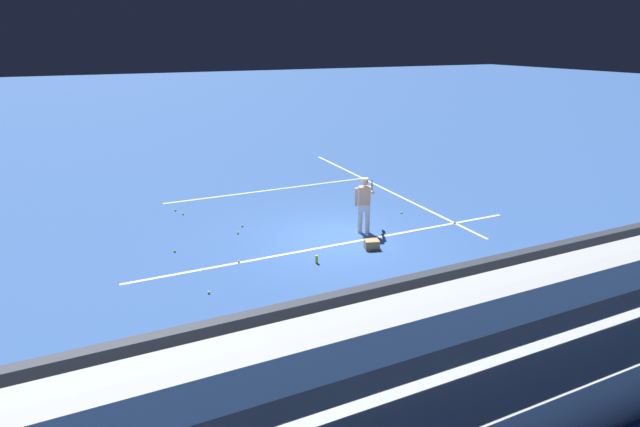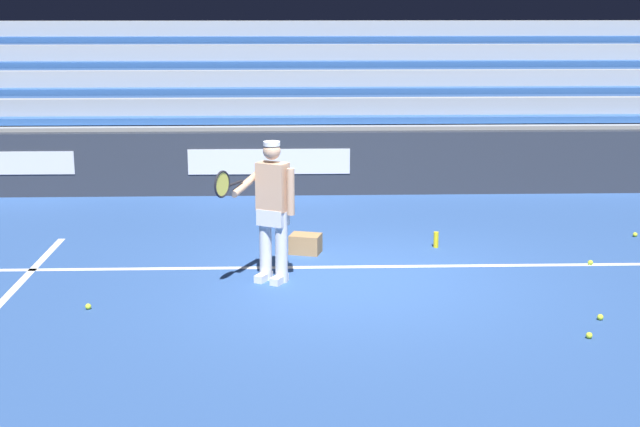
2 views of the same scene
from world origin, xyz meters
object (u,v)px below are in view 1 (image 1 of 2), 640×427
object	(u,v)px
tennis_ball_by_box	(239,261)
tennis_ball_far_left	(242,226)
tennis_player	(364,204)
tennis_ball_on_baseline	(175,251)
ball_box_cardboard	(372,244)
tennis_ball_toward_net	(402,213)
tennis_ball_far_right	(238,233)
tennis_ball_near_player	(183,214)
tennis_ball_stray_back	(175,210)
tennis_ball_midcourt	(209,293)
water_bottle	(317,259)

from	to	relation	value
tennis_ball_by_box	tennis_ball_far_left	xyz separation A→B (m)	(0.85, 2.53, 0.00)
tennis_player	tennis_ball_on_baseline	xyz separation A→B (m)	(-5.52, 0.88, -0.86)
ball_box_cardboard	tennis_ball_far_left	bearing A→B (deg)	131.34
tennis_ball_toward_net	ball_box_cardboard	bearing A→B (deg)	-138.45
tennis_ball_far_right	tennis_ball_near_player	world-z (taller)	same
tennis_ball_stray_back	tennis_ball_toward_net	world-z (taller)	same
tennis_ball_far_left	tennis_ball_toward_net	xyz separation A→B (m)	(5.26, -1.04, 0.00)
tennis_ball_toward_net	tennis_ball_near_player	bearing A→B (deg)	156.11
tennis_ball_far_right	tennis_ball_toward_net	bearing A→B (deg)	-5.32
tennis_ball_by_box	tennis_ball_toward_net	distance (m)	6.29
tennis_ball_midcourt	tennis_ball_near_player	size ratio (longest dim) A/B	1.00
ball_box_cardboard	tennis_ball_toward_net	bearing A→B (deg)	41.55
ball_box_cardboard	tennis_ball_far_left	distance (m)	4.27
tennis_ball_midcourt	water_bottle	world-z (taller)	water_bottle
tennis_ball_toward_net	tennis_ball_by_box	bearing A→B (deg)	-166.31
water_bottle	tennis_ball_midcourt	bearing A→B (deg)	-170.97
tennis_player	tennis_ball_stray_back	xyz separation A→B (m)	(-4.90, 4.45, -0.86)
tennis_ball_toward_net	tennis_ball_near_player	distance (m)	7.38
tennis_player	tennis_ball_near_player	distance (m)	6.22
tennis_ball_far_left	tennis_ball_on_baseline	xyz separation A→B (m)	(-2.27, -1.12, 0.00)
ball_box_cardboard	tennis_ball_near_player	size ratio (longest dim) A/B	6.06
tennis_ball_far_right	water_bottle	bearing A→B (deg)	-65.81
tennis_ball_near_player	tennis_ball_on_baseline	world-z (taller)	same
tennis_ball_on_baseline	water_bottle	distance (m)	4.02
tennis_player	tennis_ball_toward_net	bearing A→B (deg)	25.36
tennis_ball_stray_back	tennis_ball_far_right	world-z (taller)	same
tennis_ball_far_left	tennis_ball_midcourt	distance (m)	4.36
tennis_player	tennis_ball_midcourt	size ratio (longest dim) A/B	25.98
tennis_ball_toward_net	tennis_ball_midcourt	world-z (taller)	same
ball_box_cardboard	water_bottle	size ratio (longest dim) A/B	1.82
ball_box_cardboard	tennis_player	bearing A→B (deg)	70.59
tennis_ball_toward_net	water_bottle	world-z (taller)	water_bottle
tennis_player	tennis_ball_far_left	world-z (taller)	tennis_player
ball_box_cardboard	tennis_ball_midcourt	distance (m)	4.83
tennis_ball_far_left	water_bottle	size ratio (longest dim) A/B	0.30
tennis_ball_toward_net	tennis_ball_on_baseline	distance (m)	7.53
tennis_ball_stray_back	tennis_player	bearing A→B (deg)	-42.23
ball_box_cardboard	tennis_ball_toward_net	distance (m)	3.27
tennis_player	tennis_ball_near_player	size ratio (longest dim) A/B	25.98
ball_box_cardboard	tennis_ball_on_baseline	distance (m)	5.50
tennis_ball_stray_back	tennis_ball_far_left	xyz separation A→B (m)	(1.65, -2.45, 0.00)
tennis_ball_near_player	tennis_ball_on_baseline	bearing A→B (deg)	-104.40
tennis_ball_stray_back	tennis_ball_near_player	xyz separation A→B (m)	(0.17, -0.50, 0.00)
tennis_ball_by_box	tennis_ball_far_left	bearing A→B (deg)	71.41
tennis_ball_midcourt	tennis_ball_near_player	distance (m)	5.87
tennis_ball_far_right	tennis_ball_toward_net	xyz separation A→B (m)	(5.55, -0.52, 0.00)
tennis_player	tennis_ball_far_right	world-z (taller)	tennis_player
tennis_ball_toward_net	water_bottle	size ratio (longest dim) A/B	0.30
tennis_player	tennis_ball_toward_net	distance (m)	2.39
tennis_ball_far_right	tennis_ball_toward_net	world-z (taller)	same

